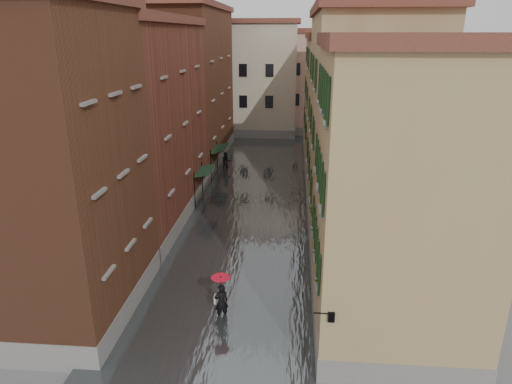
% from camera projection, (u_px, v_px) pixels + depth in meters
% --- Properties ---
extents(ground, '(120.00, 120.00, 0.00)m').
position_uv_depth(ground, '(229.00, 292.00, 22.26)').
color(ground, slate).
rests_on(ground, ground).
extents(floodwater, '(10.00, 60.00, 0.20)m').
position_uv_depth(floodwater, '(253.00, 199.00, 34.45)').
color(floodwater, '#494E51').
rests_on(floodwater, ground).
extents(building_left_near, '(6.00, 8.00, 13.00)m').
position_uv_depth(building_left_near, '(51.00, 174.00, 18.79)').
color(building_left_near, brown).
rests_on(building_left_near, ground).
extents(building_left_mid, '(6.00, 14.00, 12.50)m').
position_uv_depth(building_left_mid, '(139.00, 127.00, 29.22)').
color(building_left_mid, brown).
rests_on(building_left_mid, ground).
extents(building_left_far, '(6.00, 16.00, 14.00)m').
position_uv_depth(building_left_far, '(190.00, 89.00, 43.08)').
color(building_left_far, brown).
rests_on(building_left_far, ground).
extents(building_right_near, '(6.00, 8.00, 11.50)m').
position_uv_depth(building_right_near, '(396.00, 201.00, 17.92)').
color(building_right_near, '#A47E55').
rests_on(building_right_near, ground).
extents(building_right_mid, '(6.00, 14.00, 13.00)m').
position_uv_depth(building_right_mid, '(360.00, 127.00, 28.02)').
color(building_right_mid, tan).
rests_on(building_right_mid, ground).
extents(building_right_far, '(6.00, 16.00, 11.50)m').
position_uv_depth(building_right_far, '(339.00, 104.00, 42.38)').
color(building_right_far, '#A47E55').
rests_on(building_right_far, ground).
extents(building_end_cream, '(12.00, 9.00, 13.00)m').
position_uv_depth(building_end_cream, '(247.00, 80.00, 56.09)').
color(building_end_cream, '#C0B899').
rests_on(building_end_cream, ground).
extents(building_end_pink, '(10.00, 9.00, 12.00)m').
position_uv_depth(building_end_pink, '(320.00, 83.00, 57.42)').
color(building_end_pink, tan).
rests_on(building_end_pink, ground).
extents(awning_near, '(1.09, 2.83, 2.80)m').
position_uv_depth(awning_near, '(204.00, 172.00, 33.07)').
color(awning_near, black).
rests_on(awning_near, ground).
extents(awning_far, '(1.09, 3.25, 2.80)m').
position_uv_depth(awning_far, '(219.00, 149.00, 39.38)').
color(awning_far, black).
rests_on(awning_far, ground).
extents(wall_lantern, '(0.71, 0.22, 0.35)m').
position_uv_depth(wall_lantern, '(331.00, 316.00, 15.28)').
color(wall_lantern, black).
rests_on(wall_lantern, ground).
extents(window_planters, '(0.59, 10.34, 0.84)m').
position_uv_depth(window_planters, '(317.00, 225.00, 21.25)').
color(window_planters, brown).
rests_on(window_planters, ground).
extents(pedestrian_main, '(0.87, 0.87, 2.06)m').
position_uv_depth(pedestrian_main, '(221.00, 295.00, 19.85)').
color(pedestrian_main, black).
rests_on(pedestrian_main, ground).
extents(pedestrian_far, '(1.04, 0.91, 1.80)m').
position_uv_depth(pedestrian_far, '(226.00, 162.00, 41.45)').
color(pedestrian_far, black).
rests_on(pedestrian_far, ground).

